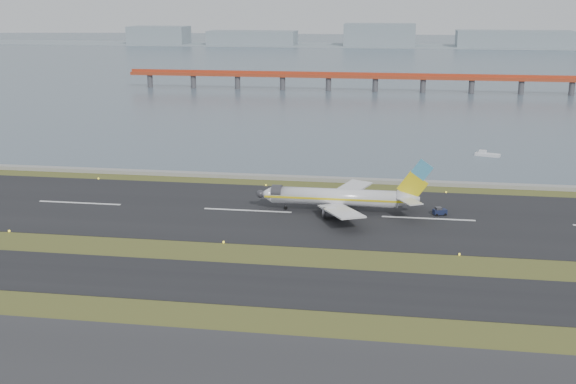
# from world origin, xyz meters

# --- Properties ---
(ground) EXTENTS (1000.00, 1000.00, 0.00)m
(ground) POSITION_xyz_m (0.00, 0.00, 0.00)
(ground) COLOR #3B4C1B
(ground) RESTS_ON ground
(taxiway_strip) EXTENTS (1000.00, 18.00, 0.10)m
(taxiway_strip) POSITION_xyz_m (0.00, -12.00, 0.05)
(taxiway_strip) COLOR black
(taxiway_strip) RESTS_ON ground
(runway_strip) EXTENTS (1000.00, 45.00, 0.10)m
(runway_strip) POSITION_xyz_m (0.00, 30.00, 0.05)
(runway_strip) COLOR black
(runway_strip) RESTS_ON ground
(seawall) EXTENTS (1000.00, 2.50, 1.00)m
(seawall) POSITION_xyz_m (0.00, 60.00, 0.50)
(seawall) COLOR gray
(seawall) RESTS_ON ground
(bay_water) EXTENTS (1400.00, 800.00, 1.30)m
(bay_water) POSITION_xyz_m (0.00, 460.00, 0.00)
(bay_water) COLOR #4B5E6C
(bay_water) RESTS_ON ground
(red_pier) EXTENTS (260.00, 5.00, 10.20)m
(red_pier) POSITION_xyz_m (20.00, 250.00, 7.28)
(red_pier) COLOR #B03C1E
(red_pier) RESTS_ON ground
(far_shoreline) EXTENTS (1400.00, 80.00, 60.50)m
(far_shoreline) POSITION_xyz_m (13.62, 620.00, 6.07)
(far_shoreline) COLOR gray
(far_shoreline) RESTS_ON ground
(airliner) EXTENTS (38.52, 32.89, 12.80)m
(airliner) POSITION_xyz_m (20.87, 32.09, 3.46)
(airliner) COLOR white
(airliner) RESTS_ON ground
(pushback_tug) EXTENTS (3.27, 2.47, 1.86)m
(pushback_tug) POSITION_xyz_m (42.53, 33.18, 0.90)
(pushback_tug) COLOR #141B38
(pushback_tug) RESTS_ON ground
(workboat_near) EXTENTS (7.70, 4.53, 1.78)m
(workboat_near) POSITION_xyz_m (59.50, 98.10, 0.56)
(workboat_near) COLOR white
(workboat_near) RESTS_ON ground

